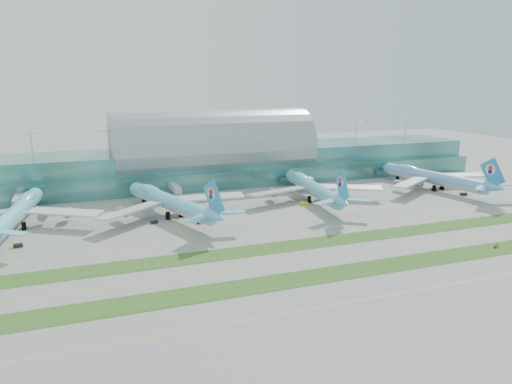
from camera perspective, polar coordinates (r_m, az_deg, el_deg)
name	(u,v)px	position (r m, az deg, el deg)	size (l,w,h in m)	color
ground	(307,246)	(189.93, 5.89, -6.11)	(700.00, 700.00, 0.00)	gray
terminal	(213,158)	(304.01, -4.91, 3.86)	(340.00, 69.10, 36.00)	#3D7A75
grass_strip_near	(346,272)	(166.95, 10.21, -8.97)	(420.00, 12.00, 0.08)	#2D591E
grass_strip_far	(305,244)	(191.61, 5.62, -5.92)	(420.00, 12.00, 0.08)	#2D591E
taxiline_a	(381,296)	(151.59, 14.13, -11.50)	(420.00, 0.35, 0.01)	yellow
taxiline_b	(325,258)	(178.26, 7.90, -7.46)	(420.00, 0.35, 0.01)	yellow
taxiline_c	(288,232)	(205.35, 3.65, -4.60)	(420.00, 0.35, 0.01)	yellow
taxiline_d	(268,218)	(224.73, 1.35, -3.03)	(420.00, 0.35, 0.01)	yellow
airliner_a	(17,211)	(233.04, -25.63, -1.98)	(71.16, 81.61, 22.54)	#66D3E0
airliner_b	(169,201)	(230.64, -9.94, -0.97)	(70.75, 82.11, 23.20)	#6ABFEA
airliner_c	(312,187)	(258.39, 6.44, 0.60)	(72.51, 82.75, 22.77)	#63BFDA
airliner_d	(432,177)	(300.24, 19.47, 1.68)	(72.83, 83.57, 23.09)	#67A7E4
gse_b	(18,245)	(207.18, -25.55, -5.52)	(3.37, 1.75, 1.39)	black
gse_c	(154,222)	(221.34, -11.55, -3.36)	(2.89, 1.50, 1.43)	black
gse_d	(200,222)	(218.33, -6.37, -3.40)	(2.90, 1.64, 1.43)	black
gse_e	(304,204)	(248.75, 5.55, -1.34)	(3.67, 1.77, 1.58)	yellow
gse_f	(347,199)	(261.95, 10.37, -0.78)	(3.05, 1.44, 1.41)	black
gse_g	(463,194)	(291.28, 22.63, -0.19)	(3.46, 2.03, 1.50)	black
gse_h	(478,188)	(309.39, 24.05, 0.41)	(4.20, 1.84, 1.58)	black
taxiway_sign_east	(496,246)	(206.82, 25.76, -5.61)	(2.63, 0.96, 1.12)	black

